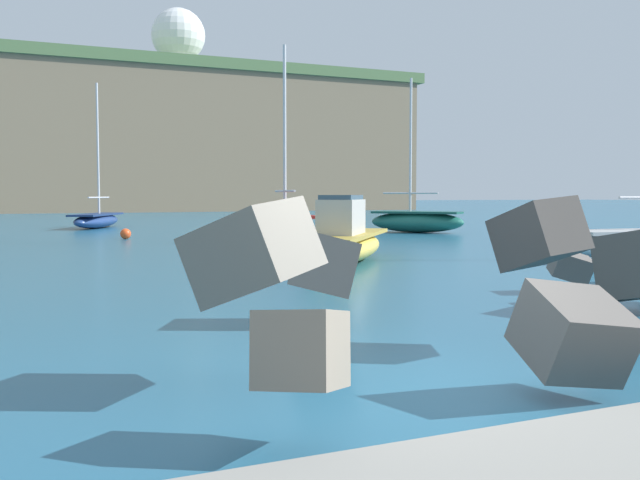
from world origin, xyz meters
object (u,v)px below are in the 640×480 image
Objects in this scene: mooring_buoy_inner at (126,234)px; boat_near_right at (287,227)px; boat_far_left at (344,241)px; boat_mid_right at (417,220)px; radar_dome at (178,41)px; boat_mid_centre at (97,219)px.

boat_near_right is at bearing -45.36° from mooring_buoy_inner.
mooring_buoy_inner is (-5.14, 5.20, -0.40)m from boat_near_right.
boat_mid_right is at bearing 51.11° from boat_far_left.
mooring_buoy_inner is (-13.74, 0.50, -0.37)m from boat_mid_right.
radar_dome is at bearing 80.13° from boat_near_right.
boat_mid_centre is at bearing 98.80° from boat_far_left.
boat_mid_right is (13.60, -11.27, 0.11)m from boat_mid_centre.
boat_far_left is 0.61× the size of radar_dome.
boat_far_left is at bearing -100.03° from boat_near_right.
boat_mid_centre is 60.78m from radar_dome.
radar_dome reaches higher than boat_mid_centre.
boat_mid_right is at bearing -39.64° from boat_mid_centre.
boat_mid_centre is (-5.00, 15.97, -0.14)m from boat_near_right.
boat_far_left is at bearing -99.89° from radar_dome.
boat_near_right reaches higher than boat_far_left.
boat_near_right is 0.93× the size of boat_mid_centre.
radar_dome reaches higher than boat_far_left.
boat_near_right is 16.91× the size of mooring_buoy_inner.
boat_mid_centre is 1.07× the size of boat_mid_right.
boat_mid_right is 16.91× the size of mooring_buoy_inner.
radar_dome is at bearing 75.04° from mooring_buoy_inner.
mooring_buoy_inner is at bearing 106.43° from boat_far_left.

